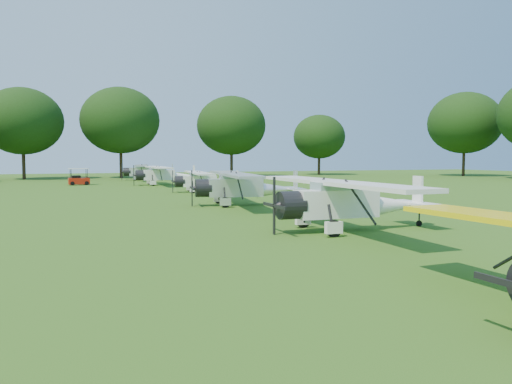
# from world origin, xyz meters

# --- Properties ---
(ground) EXTENTS (160.00, 160.00, 0.00)m
(ground) POSITION_xyz_m (0.00, 0.00, 0.00)
(ground) COLOR #285B16
(ground) RESTS_ON ground
(tree_belt) EXTENTS (137.36, 130.27, 14.52)m
(tree_belt) POSITION_xyz_m (3.57, 0.16, 8.03)
(tree_belt) COLOR black
(tree_belt) RESTS_ON ground
(aircraft_3) EXTENTS (7.02, 11.14, 2.20)m
(aircraft_3) POSITION_xyz_m (1.18, 0.59, 1.29)
(aircraft_3) COLOR white
(aircraft_3) RESTS_ON ground
(aircraft_4) EXTENTS (6.98, 11.07, 2.17)m
(aircraft_4) POSITION_xyz_m (0.75, 12.05, 1.27)
(aircraft_4) COLOR white
(aircraft_4) RESTS_ON ground
(aircraft_5) EXTENTS (5.92, 9.42, 1.85)m
(aircraft_5) POSITION_xyz_m (1.52, 24.16, 1.08)
(aircraft_5) COLOR white
(aircraft_5) RESTS_ON ground
(aircraft_6) EXTENTS (6.79, 10.79, 2.13)m
(aircraft_6) POSITION_xyz_m (0.20, 36.02, 1.24)
(aircraft_6) COLOR white
(aircraft_6) RESTS_ON ground
(aircraft_7) EXTENTS (6.88, 10.89, 2.14)m
(aircraft_7) POSITION_xyz_m (0.22, 48.25, 1.25)
(aircraft_7) COLOR white
(aircraft_7) RESTS_ON ground
(golf_cart) EXTENTS (2.18, 1.48, 1.76)m
(golf_cart) POSITION_xyz_m (-8.26, 39.22, 0.59)
(golf_cart) COLOR #B21E0C
(golf_cart) RESTS_ON ground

